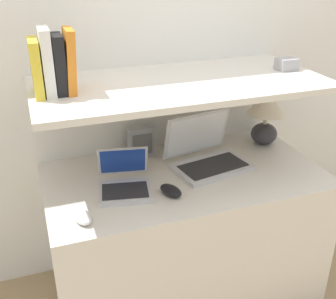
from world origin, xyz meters
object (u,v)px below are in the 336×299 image
object	(u,v)px
table_lamp	(266,113)
laptop_large	(207,155)
book_black	(59,64)
book_orange	(70,61)
second_mouse	(83,217)
computer_mouse	(171,191)
book_white	(47,62)
router_box	(141,142)
shelf_gadget	(287,64)
book_yellow	(36,68)
laptop_small	(124,182)

from	to	relation	value
table_lamp	laptop_large	bearing A→B (deg)	-162.05
book_black	book_orange	bearing A→B (deg)	0.00
laptop_large	book_black	xyz separation A→B (m)	(-0.64, 0.02, 0.49)
second_mouse	book_orange	distance (m)	0.61
computer_mouse	book_black	xyz separation A→B (m)	(-0.39, 0.22, 0.53)
second_mouse	book_white	bearing A→B (deg)	98.47
router_box	shelf_gadget	world-z (taller)	shelf_gadget
router_box	book_black	xyz separation A→B (m)	(-0.37, -0.18, 0.47)
router_box	book_yellow	bearing A→B (deg)	-158.57
second_mouse	book_orange	size ratio (longest dim) A/B	0.48
table_lamp	book_white	size ratio (longest dim) A/B	1.13
laptop_small	book_yellow	distance (m)	0.60
second_mouse	book_black	bearing A→B (deg)	89.77
second_mouse	shelf_gadget	size ratio (longest dim) A/B	1.29
computer_mouse	book_yellow	bearing A→B (deg)	154.68
computer_mouse	book_black	size ratio (longest dim) A/B	0.57
computer_mouse	book_orange	distance (m)	0.68
router_box	book_black	size ratio (longest dim) A/B	0.67
laptop_large	second_mouse	world-z (taller)	laptop_large
book_yellow	book_black	size ratio (longest dim) A/B	0.94
second_mouse	book_white	world-z (taller)	book_white
laptop_small	shelf_gadget	distance (m)	0.95
laptop_large	router_box	size ratio (longest dim) A/B	2.57
book_yellow	laptop_small	bearing A→B (deg)	-21.45
computer_mouse	book_orange	world-z (taller)	book_orange
second_mouse	router_box	xyz separation A→B (m)	(0.37, 0.48, 0.06)
laptop_large	book_white	xyz separation A→B (m)	(-0.69, 0.02, 0.51)
computer_mouse	shelf_gadget	bearing A→B (deg)	18.65
book_white	shelf_gadget	size ratio (longest dim) A/B	2.76
table_lamp	book_orange	world-z (taller)	book_orange
table_lamp	router_box	size ratio (longest dim) A/B	1.88
laptop_large	laptop_small	size ratio (longest dim) A/B	1.35
computer_mouse	book_white	bearing A→B (deg)	152.51
book_yellow	shelf_gadget	distance (m)	1.14
shelf_gadget	laptop_small	bearing A→B (deg)	-172.08
router_box	book_orange	bearing A→B (deg)	-151.31
laptop_large	book_orange	distance (m)	0.78
laptop_large	router_box	bearing A→B (deg)	143.02
laptop_large	book_orange	size ratio (longest dim) A/B	1.58
table_lamp	shelf_gadget	world-z (taller)	shelf_gadget
laptop_small	router_box	xyz separation A→B (m)	(0.16, 0.30, 0.04)
second_mouse	router_box	distance (m)	0.61
book_orange	table_lamp	bearing A→B (deg)	5.94
table_lamp	second_mouse	xyz separation A→B (m)	(-1.04, -0.40, -0.16)
laptop_small	shelf_gadget	bearing A→B (deg)	7.92
laptop_small	book_yellow	xyz separation A→B (m)	(-0.30, 0.12, 0.50)
table_lamp	second_mouse	distance (m)	1.12
laptop_large	computer_mouse	bearing A→B (deg)	-141.93
book_white	book_black	size ratio (longest dim) A/B	1.12
laptop_small	book_white	bearing A→B (deg)	155.34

